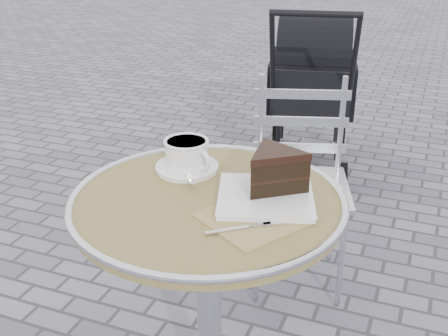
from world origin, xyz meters
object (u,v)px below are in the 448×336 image
(cafe_table, at_px, (208,252))
(cappuccino_set, at_px, (187,157))
(cake_plate_set, at_px, (272,176))
(bistro_chair, at_px, (300,159))
(baby_stroller, at_px, (311,93))

(cafe_table, distance_m, cappuccino_set, 0.28)
(cappuccino_set, bearing_deg, cake_plate_set, 8.32)
(cake_plate_set, bearing_deg, bistro_chair, 79.95)
(cafe_table, distance_m, bistro_chair, 0.83)
(cake_plate_set, xyz_separation_m, bistro_chair, (-0.11, 0.75, -0.27))
(cafe_table, height_order, bistro_chair, bistro_chair)
(cafe_table, xyz_separation_m, bistro_chair, (0.05, 0.82, -0.05))
(cafe_table, distance_m, cake_plate_set, 0.28)
(cappuccino_set, bearing_deg, baby_stroller, 114.33)
(bistro_chair, bearing_deg, cafe_table, -110.45)
(cafe_table, height_order, cappuccino_set, cappuccino_set)
(cake_plate_set, relative_size, bistro_chair, 0.48)
(bistro_chair, bearing_deg, baby_stroller, 83.73)
(cappuccino_set, xyz_separation_m, baby_stroller, (-0.05, 1.77, -0.32))
(baby_stroller, bearing_deg, cafe_table, -97.13)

